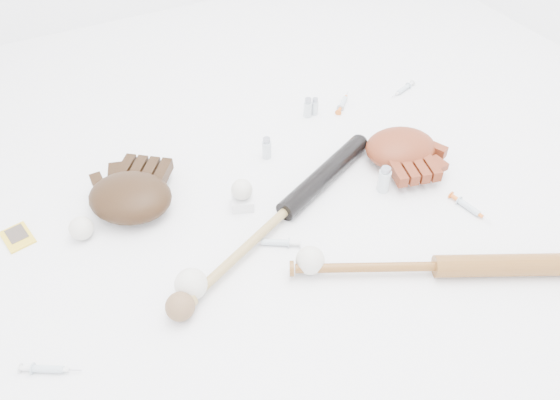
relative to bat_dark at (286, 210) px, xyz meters
name	(u,v)px	position (x,y,z in m)	size (l,w,h in m)	color
bat_dark	(286,210)	(0.00, 0.00, 0.00)	(0.83, 0.06, 0.06)	black
bat_wood	(438,266)	(0.25, -0.36, 0.00)	(0.81, 0.06, 0.06)	brown
glove_dark	(130,197)	(-0.38, 0.24, 0.02)	(0.29, 0.29, 0.10)	black
glove_tan	(401,148)	(0.45, 0.06, 0.02)	(0.27, 0.27, 0.10)	maroon
trading_card	(18,237)	(-0.70, 0.28, -0.03)	(0.07, 0.10, 0.01)	gold
pedestal	(243,201)	(-0.09, 0.10, -0.01)	(0.06, 0.06, 0.04)	white
baseball_on_pedestal	(242,189)	(-0.09, 0.10, 0.04)	(0.06, 0.06, 0.06)	silver
baseball_left	(191,284)	(-0.34, -0.13, 0.01)	(0.08, 0.08, 0.08)	silver
baseball_upper	(81,228)	(-0.53, 0.20, 0.00)	(0.07, 0.07, 0.07)	silver
baseball_mid	(310,260)	(-0.03, -0.20, 0.01)	(0.08, 0.08, 0.08)	silver
baseball_aged	(180,307)	(-0.38, -0.17, 0.01)	(0.07, 0.07, 0.07)	brown
syringe_0	(48,369)	(-0.70, -0.18, -0.02)	(0.15, 0.03, 0.02)	#ADBCC6
syringe_1	(275,242)	(-0.08, -0.08, -0.02)	(0.17, 0.03, 0.02)	#ADBCC6
syringe_2	(343,103)	(0.45, 0.41, -0.02)	(0.16, 0.03, 0.02)	#ADBCC6
syringe_3	(469,207)	(0.49, -0.22, -0.02)	(0.16, 0.03, 0.02)	#ADBCC6
syringe_4	(403,89)	(0.70, 0.38, -0.02)	(0.15, 0.03, 0.02)	#ADBCC6
vial_0	(315,106)	(0.33, 0.41, 0.00)	(0.02, 0.02, 0.06)	silver
vial_1	(308,107)	(0.30, 0.41, 0.01)	(0.03, 0.03, 0.07)	silver
vial_2	(267,148)	(0.07, 0.27, 0.01)	(0.03, 0.03, 0.08)	silver
vial_3	(384,179)	(0.32, -0.03, 0.01)	(0.04, 0.04, 0.09)	silver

